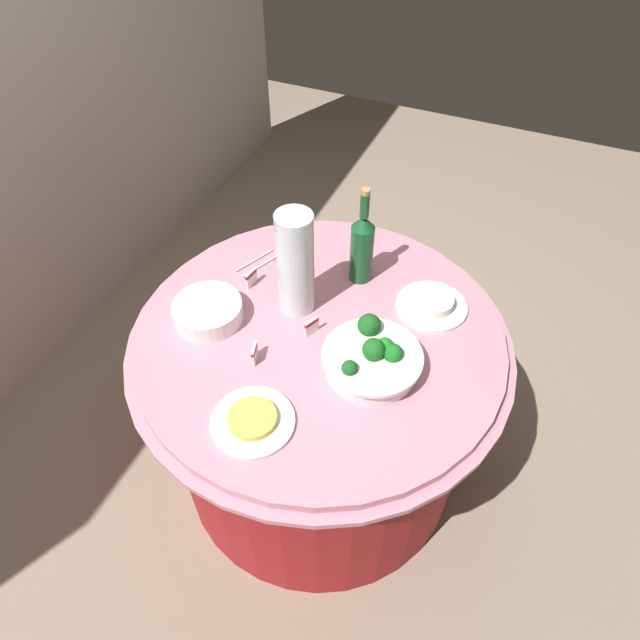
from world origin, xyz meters
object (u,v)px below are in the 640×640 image
at_px(food_plate_rice, 432,304).
at_px(broccoli_bowl, 373,358).
at_px(label_placard_mid, 251,278).
at_px(label_placard_front, 311,326).
at_px(wine_bottle, 362,246).
at_px(plate_stack, 208,311).
at_px(decorative_fruit_vase, 296,269).
at_px(food_plate_fried_egg, 253,421).
at_px(serving_tongs, 260,262).
at_px(label_placard_rear, 255,353).

bearing_deg(food_plate_rice, broccoli_bowl, 163.66).
height_order(food_plate_rice, label_placard_mid, label_placard_mid).
bearing_deg(food_plate_rice, label_placard_front, 130.05).
relative_size(broccoli_bowl, wine_bottle, 0.83).
distance_m(plate_stack, decorative_fruit_vase, 0.30).
xyz_separation_m(decorative_fruit_vase, label_placard_mid, (0.03, 0.17, -0.12)).
xyz_separation_m(wine_bottle, label_placard_front, (-0.29, 0.04, -0.10)).
bearing_deg(decorative_fruit_vase, food_plate_rice, -67.45).
distance_m(food_plate_fried_egg, label_placard_front, 0.35).
height_order(serving_tongs, food_plate_fried_egg, food_plate_fried_egg).
bearing_deg(plate_stack, decorative_fruit_vase, -54.31).
bearing_deg(plate_stack, food_plate_rice, -62.26).
bearing_deg(label_placard_rear, broccoli_bowl, -71.01).
distance_m(plate_stack, food_plate_rice, 0.69).
height_order(wine_bottle, label_placard_front, wine_bottle).
bearing_deg(label_placard_front, broccoli_bowl, -103.52).
bearing_deg(serving_tongs, wine_bottle, -78.28).
xyz_separation_m(food_plate_fried_egg, label_placard_front, (0.35, -0.01, 0.02)).
height_order(decorative_fruit_vase, serving_tongs, decorative_fruit_vase).
height_order(plate_stack, label_placard_front, plate_stack).
xyz_separation_m(label_placard_mid, label_placard_rear, (-0.27, -0.16, 0.00)).
relative_size(wine_bottle, food_plate_fried_egg, 1.53).
xyz_separation_m(plate_stack, label_placard_front, (0.07, -0.31, 0.00)).
height_order(wine_bottle, food_plate_fried_egg, wine_bottle).
relative_size(serving_tongs, label_placard_mid, 2.99).
distance_m(food_plate_rice, label_placard_mid, 0.58).
bearing_deg(label_placard_mid, decorative_fruit_vase, -98.34).
relative_size(plate_stack, label_placard_mid, 3.82).
relative_size(wine_bottle, food_plate_rice, 1.53).
height_order(broccoli_bowl, serving_tongs, broccoli_bowl).
xyz_separation_m(wine_bottle, decorative_fruit_vase, (-0.20, 0.13, 0.02)).
bearing_deg(plate_stack, serving_tongs, -3.71).
xyz_separation_m(plate_stack, food_plate_fried_egg, (-0.28, -0.30, -0.02)).
relative_size(broccoli_bowl, food_plate_rice, 1.27).
bearing_deg(food_plate_fried_egg, decorative_fruit_vase, 10.51).
xyz_separation_m(wine_bottle, food_plate_rice, (-0.04, -0.25, -0.11)).
bearing_deg(food_plate_rice, label_placard_mid, 103.51).
height_order(broccoli_bowl, plate_stack, broccoli_bowl).
bearing_deg(label_placard_front, plate_stack, 102.75).
height_order(wine_bottle, decorative_fruit_vase, decorative_fruit_vase).
xyz_separation_m(food_plate_fried_egg, label_placard_mid, (0.46, 0.25, 0.02)).
height_order(broccoli_bowl, food_plate_fried_egg, broccoli_bowl).
distance_m(food_plate_fried_egg, label_placard_rear, 0.21).
xyz_separation_m(broccoli_bowl, wine_bottle, (0.34, 0.17, 0.09)).
xyz_separation_m(wine_bottle, label_placard_rear, (-0.45, 0.15, -0.10)).
distance_m(wine_bottle, label_placard_rear, 0.48).
bearing_deg(label_placard_rear, serving_tongs, 26.44).
bearing_deg(wine_bottle, broccoli_bowl, -153.96).
bearing_deg(label_placard_rear, food_plate_fried_egg, -153.31).
relative_size(food_plate_fried_egg, label_placard_front, 4.00).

